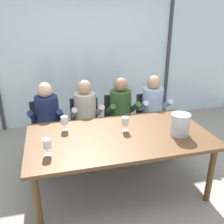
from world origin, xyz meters
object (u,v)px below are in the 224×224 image
object	(u,v)px
chair_left_of_center	(85,123)
wine_glass_near_bucket	(125,122)
chair_center	(118,119)
person_beige_jumper	(86,116)
person_navy_polo	(47,119)
person_olive_shirt	(122,112)
wine_glass_by_left_taster	(47,144)
chair_near_curtain	(47,126)
wine_glass_center_pour	(64,121)
dining_table	(119,140)
person_pale_blue_shirt	(154,109)
ice_bucket_primary	(180,124)
chair_right_of_center	(151,116)

from	to	relation	value
chair_left_of_center	wine_glass_near_bucket	world-z (taller)	wine_glass_near_bucket
wine_glass_near_bucket	chair_left_of_center	bearing A→B (deg)	112.99
chair_center	person_beige_jumper	world-z (taller)	person_beige_jumper
chair_center	person_navy_polo	world-z (taller)	person_navy_polo
person_olive_shirt	wine_glass_by_left_taster	size ratio (longest dim) A/B	6.89
wine_glass_by_left_taster	wine_glass_near_bucket	xyz separation A→B (m)	(0.91, 0.33, -0.00)
chair_near_curtain	wine_glass_center_pour	world-z (taller)	wine_glass_center_pour
dining_table	person_pale_blue_shirt	world-z (taller)	person_pale_blue_shirt
person_olive_shirt	wine_glass_near_bucket	distance (m)	0.79
chair_center	ice_bucket_primary	bearing A→B (deg)	-63.78
person_pale_blue_shirt	wine_glass_center_pour	size ratio (longest dim) A/B	6.89
person_beige_jumper	dining_table	bearing A→B (deg)	-74.60
dining_table	wine_glass_center_pour	world-z (taller)	wine_glass_center_pour
person_olive_shirt	wine_glass_center_pour	world-z (taller)	person_olive_shirt
chair_near_curtain	person_olive_shirt	size ratio (longest dim) A/B	0.73
chair_left_of_center	wine_glass_by_left_taster	xyz separation A→B (m)	(-0.54, -1.20, 0.37)
chair_near_curtain	chair_right_of_center	xyz separation A→B (m)	(1.63, -0.05, 0.00)
dining_table	chair_center	distance (m)	1.05
dining_table	ice_bucket_primary	bearing A→B (deg)	-13.70
chair_right_of_center	ice_bucket_primary	world-z (taller)	ice_bucket_primary
chair_right_of_center	wine_glass_center_pour	bearing A→B (deg)	-161.50
wine_glass_center_pour	wine_glass_by_left_taster	bearing A→B (deg)	-111.73
chair_right_of_center	person_navy_polo	distance (m)	1.63
chair_left_of_center	person_pale_blue_shirt	xyz separation A→B (m)	(1.07, -0.12, 0.17)
wine_glass_by_left_taster	wine_glass_center_pour	world-z (taller)	same
chair_near_curtain	person_pale_blue_shirt	distance (m)	1.64
chair_near_curtain	chair_right_of_center	size ratio (longest dim) A/B	1.00
dining_table	chair_center	world-z (taller)	chair_center
wine_glass_by_left_taster	chair_center	bearing A→B (deg)	48.75
person_olive_shirt	wine_glass_near_bucket	world-z (taller)	person_olive_shirt
dining_table	wine_glass_by_left_taster	distance (m)	0.87
wine_glass_center_pour	chair_center	bearing A→B (deg)	38.98
person_navy_polo	dining_table	bearing A→B (deg)	-40.36
ice_bucket_primary	wine_glass_near_bucket	distance (m)	0.64
ice_bucket_primary	wine_glass_center_pour	bearing A→B (deg)	160.29
chair_left_of_center	chair_center	distance (m)	0.54
person_beige_jumper	person_pale_blue_shirt	world-z (taller)	same
person_olive_shirt	person_pale_blue_shirt	size ratio (longest dim) A/B	1.00
wine_glass_by_left_taster	wine_glass_center_pour	xyz separation A→B (m)	(0.21, 0.53, -0.00)
person_olive_shirt	chair_center	bearing A→B (deg)	93.43
person_navy_polo	person_pale_blue_shirt	distance (m)	1.61
chair_left_of_center	wine_glass_near_bucket	xyz separation A→B (m)	(0.37, -0.87, 0.36)
chair_right_of_center	person_navy_polo	size ratio (longest dim) A/B	0.73
person_olive_shirt	chair_left_of_center	bearing A→B (deg)	166.90
dining_table	person_pale_blue_shirt	xyz separation A→B (m)	(0.80, 0.84, -0.01)
person_olive_shirt	wine_glass_by_left_taster	distance (m)	1.55
person_olive_shirt	wine_glass_by_left_taster	bearing A→B (deg)	-136.40
person_beige_jumper	wine_glass_near_bucket	bearing A→B (deg)	-66.33
dining_table	chair_left_of_center	xyz separation A→B (m)	(-0.27, 0.96, -0.18)
chair_near_curtain	person_olive_shirt	distance (m)	1.14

